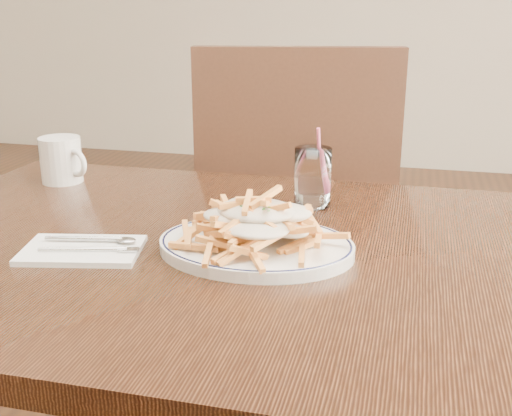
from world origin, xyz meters
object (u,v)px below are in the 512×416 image
(chair_far, at_px, (295,219))
(loaded_fries, at_px, (256,218))
(coffee_mug, at_px, (62,160))
(water_glass, at_px, (313,181))
(fries_plate, at_px, (256,246))
(table, at_px, (239,291))

(chair_far, relative_size, loaded_fries, 4.29)
(coffee_mug, bearing_deg, loaded_fries, -29.95)
(chair_far, distance_m, water_glass, 0.48)
(water_glass, bearing_deg, chair_far, 104.60)
(water_glass, relative_size, coffee_mug, 1.27)
(fries_plate, xyz_separation_m, water_glass, (0.04, 0.24, 0.04))
(water_glass, height_order, coffee_mug, water_glass)
(water_glass, bearing_deg, table, -109.49)
(chair_far, bearing_deg, fries_plate, -84.47)
(table, xyz_separation_m, water_glass, (0.08, 0.22, 0.13))
(loaded_fries, relative_size, coffee_mug, 2.05)
(chair_far, distance_m, coffee_mug, 0.61)
(table, height_order, coffee_mug, coffee_mug)
(water_glass, bearing_deg, loaded_fries, -100.35)
(table, xyz_separation_m, loaded_fries, (0.03, -0.02, 0.13))
(fries_plate, distance_m, loaded_fries, 0.04)
(chair_far, xyz_separation_m, loaded_fries, (0.06, -0.66, 0.23))
(chair_far, relative_size, water_glass, 6.90)
(fries_plate, bearing_deg, chair_far, 95.53)
(coffee_mug, bearing_deg, chair_far, 42.64)
(fries_plate, bearing_deg, table, 147.26)
(chair_far, height_order, water_glass, chair_far)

